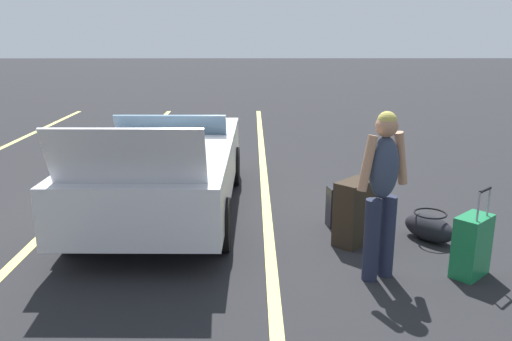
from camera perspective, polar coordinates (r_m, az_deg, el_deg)
The scene contains 9 objects.
ground_plane at distance 7.15m, azimuth -9.65°, elevation -4.42°, with size 80.00×80.00×0.00m, color black.
lot_line_near at distance 7.06m, azimuth 1.18°, elevation -4.45°, with size 18.00×0.12×0.01m, color #EAE066.
lot_line_mid at distance 7.49m, azimuth -20.02°, elevation -4.24°, with size 18.00×0.12×0.01m, color #EAE066.
convertible_car at distance 7.16m, azimuth -9.59°, elevation 0.58°, with size 4.20×1.89×1.52m.
suitcase_large_black at distance 6.01m, azimuth 10.70°, elevation -4.54°, with size 0.54×0.53×0.74m.
suitcase_medium_bright at distance 5.59m, azimuth 22.55°, elevation -7.62°, with size 0.45×0.46×0.92m.
suitcase_small_carryon at distance 6.56m, azimuth 9.30°, elevation -3.89°, with size 0.26×0.37×0.50m.
duffel_bag at distance 6.37m, azimuth 18.42°, elevation -5.93°, with size 0.70×0.62×0.34m.
traveler_person at distance 5.06m, azimuth 13.70°, elevation -1.77°, with size 0.37×0.57×1.65m.
Camera 1 is at (-6.65, -1.14, 2.36)m, focal length 36.55 mm.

